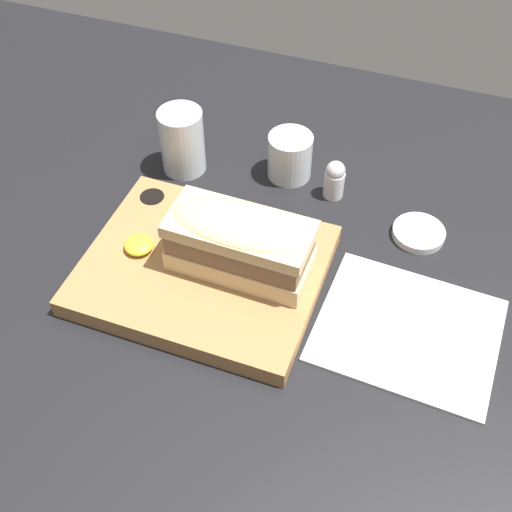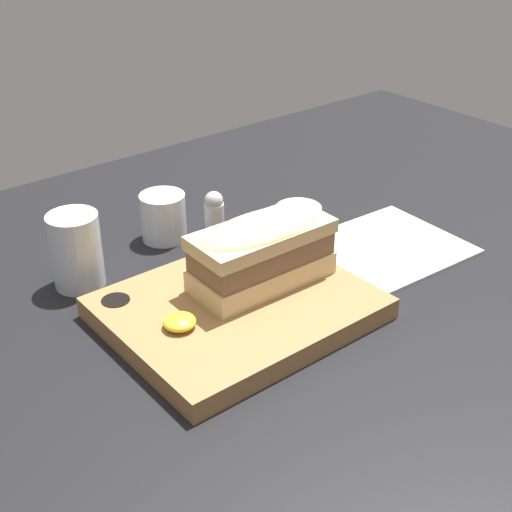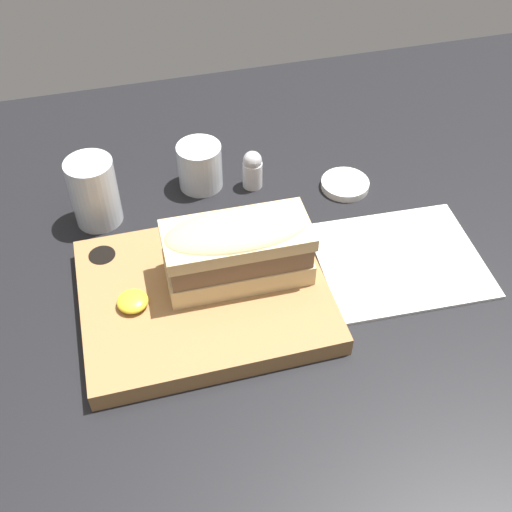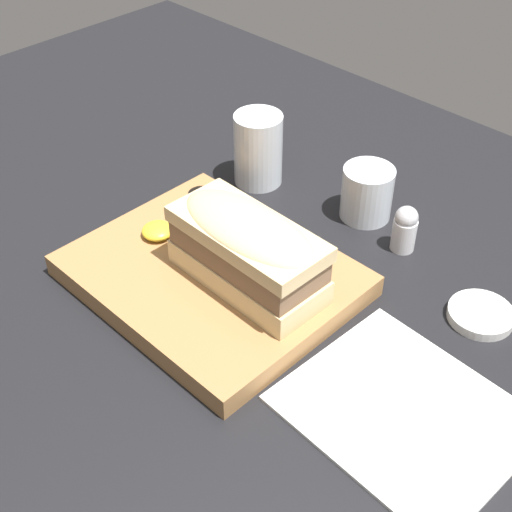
{
  "view_description": "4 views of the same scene",
  "coord_description": "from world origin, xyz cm",
  "px_view_note": "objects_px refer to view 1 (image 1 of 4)",
  "views": [
    {
      "loc": [
        18.05,
        -43.18,
        64.47
      ],
      "look_at": [
        1.09,
        3.5,
        8.58
      ],
      "focal_mm": 45.0,
      "sensor_mm": 36.0,
      "label": 1
    },
    {
      "loc": [
        -48.0,
        -51.97,
        49.51
      ],
      "look_at": [
        -3.41,
        3.26,
        9.51
      ],
      "focal_mm": 50.0,
      "sensor_mm": 36.0,
      "label": 2
    },
    {
      "loc": [
        -12.8,
        -47.18,
        61.88
      ],
      "look_at": [
        0.48,
        3.18,
        8.71
      ],
      "focal_mm": 45.0,
      "sensor_mm": 36.0,
      "label": 3
    },
    {
      "loc": [
        39.25,
        -35.18,
        55.35
      ],
      "look_at": [
        1.32,
        3.2,
        10.52
      ],
      "focal_mm": 50.0,
      "sensor_mm": 36.0,
      "label": 4
    }
  ],
  "objects_px": {
    "napkin": "(408,330)",
    "wine_glass": "(290,158)",
    "sandwich": "(240,240)",
    "serving_board": "(203,269)",
    "salt_shaker": "(335,179)",
    "condiment_dish": "(419,233)",
    "water_glass": "(183,145)"
  },
  "relations": [
    {
      "from": "napkin",
      "to": "sandwich",
      "type": "bearing_deg",
      "value": 177.97
    },
    {
      "from": "serving_board",
      "to": "condiment_dish",
      "type": "xyz_separation_m",
      "value": [
        0.24,
        0.16,
        -0.01
      ]
    },
    {
      "from": "serving_board",
      "to": "salt_shaker",
      "type": "bearing_deg",
      "value": 60.51
    },
    {
      "from": "sandwich",
      "to": "water_glass",
      "type": "bearing_deg",
      "value": 131.87
    },
    {
      "from": "salt_shaker",
      "to": "condiment_dish",
      "type": "distance_m",
      "value": 0.14
    },
    {
      "from": "sandwich",
      "to": "condiment_dish",
      "type": "bearing_deg",
      "value": 37.58
    },
    {
      "from": "serving_board",
      "to": "condiment_dish",
      "type": "height_order",
      "value": "serving_board"
    },
    {
      "from": "water_glass",
      "to": "wine_glass",
      "type": "xyz_separation_m",
      "value": [
        0.15,
        0.04,
        -0.01
      ]
    },
    {
      "from": "sandwich",
      "to": "napkin",
      "type": "xyz_separation_m",
      "value": [
        0.21,
        -0.01,
        -0.07
      ]
    },
    {
      "from": "sandwich",
      "to": "condiment_dish",
      "type": "xyz_separation_m",
      "value": [
        0.2,
        0.15,
        -0.07
      ]
    },
    {
      "from": "serving_board",
      "to": "napkin",
      "type": "height_order",
      "value": "serving_board"
    },
    {
      "from": "wine_glass",
      "to": "serving_board",
      "type": "bearing_deg",
      "value": -100.55
    },
    {
      "from": "sandwich",
      "to": "water_glass",
      "type": "height_order",
      "value": "sandwich"
    },
    {
      "from": "wine_glass",
      "to": "napkin",
      "type": "xyz_separation_m",
      "value": [
        0.22,
        -0.22,
        -0.03
      ]
    },
    {
      "from": "serving_board",
      "to": "sandwich",
      "type": "xyz_separation_m",
      "value": [
        0.05,
        0.01,
        0.06
      ]
    },
    {
      "from": "salt_shaker",
      "to": "napkin",
      "type": "bearing_deg",
      "value": -53.61
    },
    {
      "from": "napkin",
      "to": "condiment_dish",
      "type": "relative_size",
      "value": 3.09
    },
    {
      "from": "water_glass",
      "to": "wine_glass",
      "type": "distance_m",
      "value": 0.16
    },
    {
      "from": "napkin",
      "to": "wine_glass",
      "type": "bearing_deg",
      "value": 134.89
    },
    {
      "from": "napkin",
      "to": "condiment_dish",
      "type": "distance_m",
      "value": 0.16
    },
    {
      "from": "sandwich",
      "to": "condiment_dish",
      "type": "distance_m",
      "value": 0.26
    },
    {
      "from": "sandwich",
      "to": "water_glass",
      "type": "distance_m",
      "value": 0.23
    },
    {
      "from": "wine_glass",
      "to": "salt_shaker",
      "type": "distance_m",
      "value": 0.08
    },
    {
      "from": "wine_glass",
      "to": "water_glass",
      "type": "bearing_deg",
      "value": -165.73
    },
    {
      "from": "serving_board",
      "to": "water_glass",
      "type": "height_order",
      "value": "water_glass"
    },
    {
      "from": "serving_board",
      "to": "condiment_dish",
      "type": "bearing_deg",
      "value": 33.7
    },
    {
      "from": "serving_board",
      "to": "water_glass",
      "type": "relative_size",
      "value": 3.01
    },
    {
      "from": "sandwich",
      "to": "salt_shaker",
      "type": "xyz_separation_m",
      "value": [
        0.07,
        0.19,
        -0.04
      ]
    },
    {
      "from": "wine_glass",
      "to": "condiment_dish",
      "type": "bearing_deg",
      "value": -16.66
    },
    {
      "from": "water_glass",
      "to": "wine_glass",
      "type": "relative_size",
      "value": 1.44
    },
    {
      "from": "napkin",
      "to": "salt_shaker",
      "type": "xyz_separation_m",
      "value": [
        -0.15,
        0.2,
        0.03
      ]
    },
    {
      "from": "serving_board",
      "to": "wine_glass",
      "type": "height_order",
      "value": "wine_glass"
    }
  ]
}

